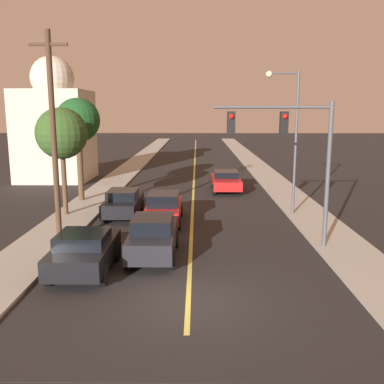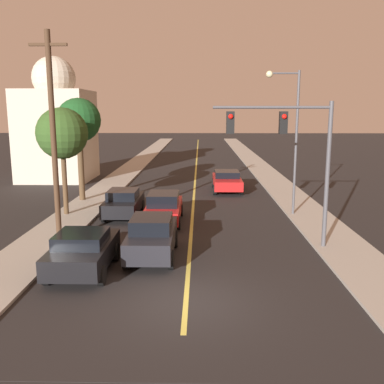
% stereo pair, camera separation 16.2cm
% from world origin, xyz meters
% --- Properties ---
extents(ground_plane, '(200.00, 200.00, 0.00)m').
position_xyz_m(ground_plane, '(0.00, 0.00, 0.00)').
color(ground_plane, black).
extents(road_surface, '(10.55, 80.00, 0.01)m').
position_xyz_m(road_surface, '(0.00, 36.00, 0.01)').
color(road_surface, black).
rests_on(road_surface, ground).
extents(sidewalk_left, '(2.50, 80.00, 0.12)m').
position_xyz_m(sidewalk_left, '(-6.52, 36.00, 0.06)').
color(sidewalk_left, '#9E998E').
rests_on(sidewalk_left, ground).
extents(sidewalk_right, '(2.50, 80.00, 0.12)m').
position_xyz_m(sidewalk_right, '(6.52, 36.00, 0.06)').
color(sidewalk_right, '#9E998E').
rests_on(sidewalk_right, ground).
extents(car_near_lane_front, '(1.88, 4.23, 1.70)m').
position_xyz_m(car_near_lane_front, '(-1.48, 4.05, 0.87)').
color(car_near_lane_front, black).
rests_on(car_near_lane_front, ground).
extents(car_near_lane_second, '(1.87, 4.46, 1.60)m').
position_xyz_m(car_near_lane_second, '(-1.48, 9.49, 0.80)').
color(car_near_lane_second, red).
rests_on(car_near_lane_second, ground).
extents(car_outer_lane_front, '(2.06, 3.94, 1.53)m').
position_xyz_m(car_outer_lane_front, '(-3.80, 2.43, 0.80)').
color(car_outer_lane_front, black).
rests_on(car_outer_lane_front, ground).
extents(car_outer_lane_second, '(1.90, 4.16, 1.53)m').
position_xyz_m(car_outer_lane_second, '(-3.80, 10.71, 0.79)').
color(car_outer_lane_second, black).
rests_on(car_outer_lane_second, ground).
extents(car_far_oncoming, '(2.08, 4.69, 1.46)m').
position_xyz_m(car_far_oncoming, '(2.37, 18.50, 0.78)').
color(car_far_oncoming, red).
rests_on(car_far_oncoming, ground).
extents(traffic_signal_mast, '(4.84, 0.42, 6.04)m').
position_xyz_m(traffic_signal_mast, '(4.11, 5.28, 4.45)').
color(traffic_signal_mast, '#47474C').
rests_on(traffic_signal_mast, ground).
extents(streetlamp_right, '(1.81, 0.36, 7.75)m').
position_xyz_m(streetlamp_right, '(5.23, 11.10, 5.03)').
color(streetlamp_right, '#47474C').
rests_on(streetlamp_right, ground).
extents(utility_pole_left, '(1.60, 0.24, 8.94)m').
position_xyz_m(utility_pole_left, '(-5.87, 6.04, 4.75)').
color(utility_pole_left, '#422D1E').
rests_on(utility_pole_left, ground).
extents(tree_left_near, '(2.75, 2.75, 6.45)m').
position_xyz_m(tree_left_near, '(-7.19, 14.66, 5.12)').
color(tree_left_near, '#4C3823').
rests_on(tree_left_near, ground).
extents(tree_left_far, '(2.77, 2.77, 5.84)m').
position_xyz_m(tree_left_far, '(-7.04, 10.82, 4.55)').
color(tree_left_far, '#4C3823').
rests_on(tree_left_far, ground).
extents(domed_building_left, '(5.61, 5.61, 10.14)m').
position_xyz_m(domed_building_left, '(-11.58, 23.56, 4.44)').
color(domed_building_left, '#BCB29E').
rests_on(domed_building_left, ground).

